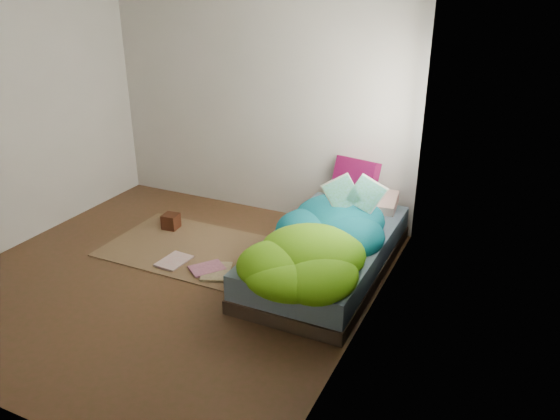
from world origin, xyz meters
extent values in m
cube|color=#45341A|center=(0.00, 0.00, 0.00)|extent=(3.50, 3.50, 0.00)
cube|color=#BAB8B0|center=(0.00, 1.75, 1.30)|extent=(3.50, 0.04, 2.60)
cube|color=#BAB8B0|center=(-1.75, 0.00, 1.30)|extent=(0.04, 3.50, 2.60)
cube|color=#BAB8B0|center=(1.75, 0.00, 1.30)|extent=(0.04, 3.50, 2.60)
cube|color=white|center=(1.74, 0.90, 1.40)|extent=(0.01, 1.00, 1.20)
cube|color=#392D1F|center=(1.22, 0.72, 0.06)|extent=(1.00, 2.00, 0.12)
cube|color=slate|center=(1.22, 0.72, 0.23)|extent=(0.98, 1.96, 0.22)
cube|color=brown|center=(-0.15, 0.55, 0.01)|extent=(1.60, 1.10, 0.01)
cube|color=silver|center=(1.34, 1.53, 0.40)|extent=(0.59, 0.40, 0.13)
cube|color=#4F0526|center=(1.16, 1.61, 0.56)|extent=(0.46, 0.23, 0.45)
cube|color=black|center=(-0.58, 0.84, 0.09)|extent=(0.17, 0.17, 0.16)
imported|color=beige|center=(-0.23, 0.24, 0.02)|extent=(0.25, 0.33, 0.02)
imported|color=#BA6B88|center=(0.15, 0.31, 0.03)|extent=(0.36, 0.37, 0.03)
imported|color=tan|center=(0.23, 0.19, 0.02)|extent=(0.36, 0.41, 0.03)
camera|label=1|loc=(2.70, -3.37, 2.48)|focal=35.00mm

